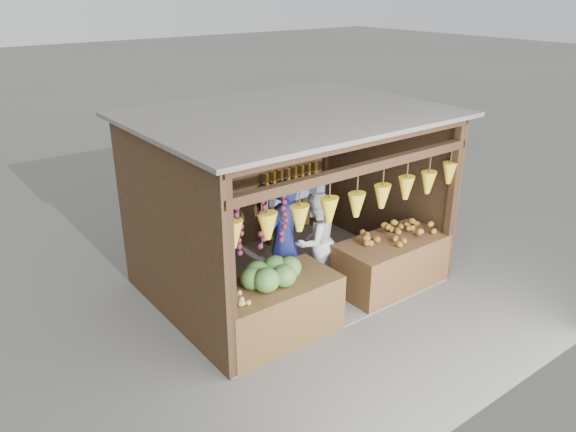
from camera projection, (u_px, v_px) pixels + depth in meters
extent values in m
plane|color=#514F49|center=(290.00, 280.00, 8.82)|extent=(80.00, 80.00, 0.00)
cube|color=slate|center=(290.00, 279.00, 8.81)|extent=(4.00, 3.00, 0.02)
cube|color=black|center=(236.00, 177.00, 9.42)|extent=(4.00, 0.06, 2.60)
cube|color=black|center=(166.00, 237.00, 7.20)|extent=(0.06, 3.00, 2.60)
cube|color=black|center=(384.00, 177.00, 9.43)|extent=(0.06, 3.00, 2.60)
cube|color=#605B54|center=(290.00, 114.00, 7.81)|extent=(4.30, 3.30, 0.06)
cube|color=black|center=(229.00, 279.00, 6.18)|extent=(0.11, 0.11, 2.60)
cube|color=black|center=(452.00, 202.00, 8.34)|extent=(0.11, 0.11, 2.60)
cube|color=black|center=(127.00, 204.00, 8.29)|extent=(0.11, 0.11, 2.60)
cube|color=black|center=(325.00, 158.00, 10.46)|extent=(0.11, 0.11, 2.60)
cube|color=black|center=(361.00, 169.00, 6.91)|extent=(4.00, 0.12, 0.12)
cube|color=black|center=(362.00, 142.00, 6.78)|extent=(4.00, 0.12, 0.12)
cube|color=#382314|center=(292.00, 182.00, 9.96)|extent=(1.25, 0.30, 0.05)
cube|color=#382314|center=(266.00, 217.00, 9.83)|extent=(0.05, 0.28, 1.05)
cube|color=#382314|center=(317.00, 202.00, 10.48)|extent=(0.05, 0.28, 1.05)
cube|color=blue|center=(298.00, 191.00, 9.89)|extent=(1.25, 0.02, 0.30)
cube|color=#4F371A|center=(274.00, 310.00, 7.28)|extent=(1.70, 0.85, 0.79)
cube|color=#52361B|center=(391.00, 263.00, 8.51)|extent=(1.74, 0.85, 0.78)
cube|color=black|center=(196.00, 301.00, 7.92)|extent=(0.35, 0.35, 0.33)
imported|color=navy|center=(283.00, 238.00, 8.13)|extent=(0.75, 0.60, 1.79)
imported|color=silver|center=(315.00, 241.00, 8.35)|extent=(0.79, 0.64, 1.53)
imported|color=brown|center=(193.00, 256.00, 7.65)|extent=(0.63, 0.54, 1.09)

